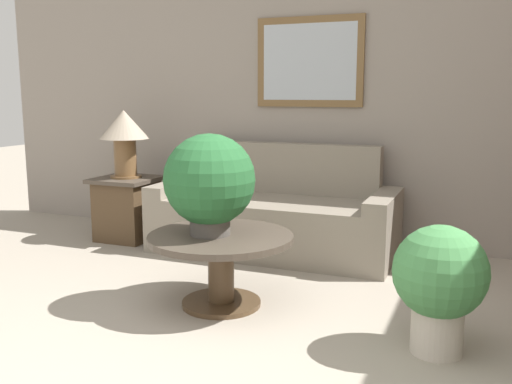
{
  "coord_description": "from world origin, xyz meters",
  "views": [
    {
      "loc": [
        1.12,
        -1.56,
        1.33
      ],
      "look_at": [
        -0.44,
        2.27,
        0.6
      ],
      "focal_mm": 40.0,
      "sensor_mm": 36.0,
      "label": 1
    }
  ],
  "objects_px": {
    "coffee_table": "(221,254)",
    "potted_plant_floor": "(440,280)",
    "table_lamp": "(124,133)",
    "potted_plant_on_table": "(210,182)",
    "side_table": "(127,208)",
    "couch_main": "(275,217)"
  },
  "relations": [
    {
      "from": "coffee_table",
      "to": "potted_plant_floor",
      "type": "height_order",
      "value": "potted_plant_floor"
    },
    {
      "from": "coffee_table",
      "to": "table_lamp",
      "type": "distance_m",
      "value": 2.02
    },
    {
      "from": "potted_plant_floor",
      "to": "potted_plant_on_table",
      "type": "bearing_deg",
      "value": 173.47
    },
    {
      "from": "table_lamp",
      "to": "potted_plant_floor",
      "type": "bearing_deg",
      "value": -25.64
    },
    {
      "from": "table_lamp",
      "to": "potted_plant_floor",
      "type": "distance_m",
      "value": 3.19
    },
    {
      "from": "table_lamp",
      "to": "side_table",
      "type": "bearing_deg",
      "value": -135.0
    },
    {
      "from": "coffee_table",
      "to": "potted_plant_floor",
      "type": "relative_size",
      "value": 1.35
    },
    {
      "from": "couch_main",
      "to": "coffee_table",
      "type": "relative_size",
      "value": 2.21
    },
    {
      "from": "table_lamp",
      "to": "potted_plant_on_table",
      "type": "height_order",
      "value": "table_lamp"
    },
    {
      "from": "side_table",
      "to": "potted_plant_floor",
      "type": "xyz_separation_m",
      "value": [
        2.83,
        -1.36,
        0.1
      ]
    },
    {
      "from": "table_lamp",
      "to": "potted_plant_on_table",
      "type": "distance_m",
      "value": 1.89
    },
    {
      "from": "side_table",
      "to": "table_lamp",
      "type": "xyz_separation_m",
      "value": [
        0.0,
        0.0,
        0.68
      ]
    },
    {
      "from": "couch_main",
      "to": "coffee_table",
      "type": "bearing_deg",
      "value": -84.62
    },
    {
      "from": "potted_plant_on_table",
      "to": "potted_plant_floor",
      "type": "xyz_separation_m",
      "value": [
        1.38,
        -0.16,
        -0.4
      ]
    },
    {
      "from": "couch_main",
      "to": "potted_plant_floor",
      "type": "relative_size",
      "value": 2.98
    },
    {
      "from": "potted_plant_on_table",
      "to": "table_lamp",
      "type": "bearing_deg",
      "value": 140.41
    },
    {
      "from": "couch_main",
      "to": "potted_plant_on_table",
      "type": "distance_m",
      "value": 1.43
    },
    {
      "from": "table_lamp",
      "to": "couch_main",
      "type": "bearing_deg",
      "value": 5.57
    },
    {
      "from": "potted_plant_on_table",
      "to": "potted_plant_floor",
      "type": "distance_m",
      "value": 1.44
    },
    {
      "from": "side_table",
      "to": "table_lamp",
      "type": "height_order",
      "value": "table_lamp"
    },
    {
      "from": "side_table",
      "to": "table_lamp",
      "type": "distance_m",
      "value": 0.68
    },
    {
      "from": "potted_plant_floor",
      "to": "side_table",
      "type": "bearing_deg",
      "value": 154.36
    }
  ]
}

